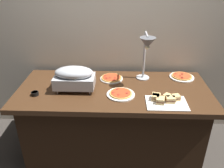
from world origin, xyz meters
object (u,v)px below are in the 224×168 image
at_px(chafing_dish, 74,77).
at_px(pizza_plate_raised_stand, 182,77).
at_px(pizza_plate_front, 111,78).
at_px(pizza_plate_center, 121,94).
at_px(sandwich_platter, 165,100).
at_px(sauce_cup_near, 35,93).
at_px(heat_lamp, 147,47).
at_px(sauce_cup_far, 92,78).

xyz_separation_m(chafing_dish, pizza_plate_raised_stand, (1.11, 0.32, -0.13)).
xyz_separation_m(pizza_plate_front, pizza_plate_center, (0.10, -0.33, -0.00)).
distance_m(sandwich_platter, sauce_cup_near, 1.20).
xyz_separation_m(heat_lamp, sauce_cup_near, (-1.04, -0.25, -0.38)).
relative_size(sandwich_platter, sauce_cup_near, 5.14).
relative_size(heat_lamp, pizza_plate_front, 2.13).
bearing_deg(pizza_plate_center, heat_lamp, 42.21).
bearing_deg(chafing_dish, heat_lamp, 10.82).
height_order(sandwich_platter, sauce_cup_far, sandwich_platter).
bearing_deg(chafing_dish, sauce_cup_near, -161.98).
xyz_separation_m(chafing_dish, heat_lamp, (0.68, 0.13, 0.26)).
relative_size(pizza_plate_front, sandwich_platter, 0.67).
bearing_deg(pizza_plate_raised_stand, chafing_dish, -164.03).
bearing_deg(pizza_plate_front, sauce_cup_near, -152.61).
height_order(heat_lamp, sauce_cup_far, heat_lamp).
relative_size(pizza_plate_raised_stand, sandwich_platter, 0.73).
xyz_separation_m(heat_lamp, pizza_plate_center, (-0.24, -0.21, -0.39)).
bearing_deg(sauce_cup_far, heat_lamp, -11.75).
bearing_deg(chafing_dish, pizza_plate_raised_stand, 15.97).
bearing_deg(sandwich_platter, pizza_plate_raised_stand, 62.58).
bearing_deg(pizza_plate_center, sandwich_platter, -16.46).
bearing_deg(pizza_plate_raised_stand, heat_lamp, -156.29).
xyz_separation_m(heat_lamp, pizza_plate_raised_stand, (0.43, 0.19, -0.39)).
bearing_deg(pizza_plate_front, pizza_plate_center, -73.23).
bearing_deg(sauce_cup_far, pizza_plate_center, -46.57).
height_order(chafing_dish, heat_lamp, heat_lamp).
bearing_deg(pizza_plate_front, sandwich_platter, -42.30).
relative_size(pizza_plate_front, pizza_plate_raised_stand, 0.92).
distance_m(pizza_plate_front, sauce_cup_near, 0.80).
xyz_separation_m(pizza_plate_front, sandwich_platter, (0.49, -0.45, 0.01)).
xyz_separation_m(chafing_dish, sauce_cup_far, (0.14, 0.24, -0.12)).
bearing_deg(pizza_plate_raised_stand, sandwich_platter, -117.42).
bearing_deg(sauce_cup_far, pizza_plate_front, 1.15).
distance_m(sauce_cup_near, sauce_cup_far, 0.61).
relative_size(heat_lamp, sandwich_platter, 1.43).
xyz_separation_m(pizza_plate_front, pizza_plate_raised_stand, (0.76, 0.07, -0.00)).
height_order(pizza_plate_center, pizza_plate_raised_stand, same).
distance_m(pizza_plate_front, pizza_plate_center, 0.35).
distance_m(chafing_dish, sandwich_platter, 0.87).
xyz_separation_m(pizza_plate_center, sauce_cup_far, (-0.31, 0.33, 0.00)).
distance_m(pizza_plate_raised_stand, sandwich_platter, 0.58).
xyz_separation_m(pizza_plate_center, pizza_plate_raised_stand, (0.66, 0.40, 0.00)).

